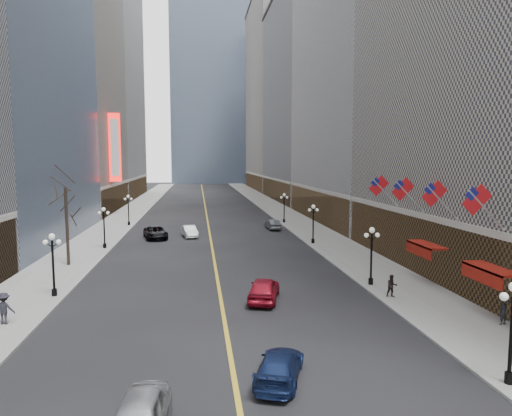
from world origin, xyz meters
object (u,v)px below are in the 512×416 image
object	(u,v)px
streetlamp_east_0	(512,322)
car_nb_far	(156,233)
car_sb_near	(279,366)
car_sb_far	(273,224)
ped_ne_corner	(503,312)
streetlamp_east_2	(313,220)
streetlamp_west_1	(53,258)
streetlamp_east_3	(284,205)
streetlamp_west_2	(104,223)
streetlamp_east_1	(371,250)
car_nb_mid	(190,231)
streetlamp_west_3	(128,207)
car_sb_mid	(264,289)

from	to	relation	value
streetlamp_east_0	car_nb_far	size ratio (longest dim) A/B	0.82
car_sb_near	car_sb_far	bearing A→B (deg)	-80.00
ped_ne_corner	streetlamp_east_2	bearing A→B (deg)	-94.25
streetlamp_west_1	streetlamp_east_3	bearing A→B (deg)	56.75
streetlamp_west_2	ped_ne_corner	xyz separation A→B (m)	(28.05, -27.39, -1.99)
streetlamp_east_1	streetlamp_east_3	size ratio (longest dim) A/B	1.00
streetlamp_east_3	car_sb_far	size ratio (longest dim) A/B	1.05
streetlamp_east_0	streetlamp_east_1	size ratio (longest dim) A/B	1.00
streetlamp_east_2	car_nb_mid	xyz separation A→B (m)	(-14.43, 6.98, -2.17)
streetlamp_east_0	streetlamp_west_3	distance (m)	57.10
car_sb_mid	streetlamp_east_3	bearing A→B (deg)	-88.20
car_sb_far	streetlamp_east_0	bearing A→B (deg)	88.10
streetlamp_west_2	streetlamp_west_3	world-z (taller)	same
car_nb_mid	car_sb_far	size ratio (longest dim) A/B	1.03
streetlamp_west_2	car_sb_far	xyz separation A→B (m)	(20.80, 11.95, -2.19)
car_sb_mid	streetlamp_east_0	bearing A→B (deg)	137.81
streetlamp_east_3	car_sb_mid	xyz separation A→B (m)	(-8.80, -38.52, -2.07)
car_sb_mid	streetlamp_west_1	bearing A→B (deg)	5.01
streetlamp_west_2	streetlamp_east_3	bearing A→B (deg)	37.33
ped_ne_corner	car_sb_near	bearing A→B (deg)	5.05
streetlamp_east_1	car_nb_mid	bearing A→B (deg)	120.01
car_nb_mid	car_nb_far	world-z (taller)	car_nb_far
streetlamp_east_0	streetlamp_east_3	world-z (taller)	same
streetlamp_west_1	car_sb_mid	bearing A→B (deg)	-9.66
streetlamp_east_1	streetlamp_west_1	xyz separation A→B (m)	(-23.60, 0.00, 0.00)
streetlamp_east_3	car_nb_far	distance (m)	22.12
streetlamp_east_0	streetlamp_west_3	world-z (taller)	same
car_sb_far	streetlamp_west_3	bearing A→B (deg)	-21.60
car_sb_far	car_sb_near	bearing A→B (deg)	75.59
streetlamp_east_0	streetlamp_east_3	bearing A→B (deg)	90.00
streetlamp_east_1	streetlamp_east_3	xyz separation A→B (m)	(0.00, 36.00, 0.00)
streetlamp_east_3	streetlamp_east_2	bearing A→B (deg)	-90.00
streetlamp_west_3	car_nb_far	bearing A→B (deg)	-67.05
car_sb_mid	car_nb_far	bearing A→B (deg)	-55.17
streetlamp_east_2	car_sb_far	world-z (taller)	streetlamp_east_2
streetlamp_east_1	streetlamp_west_2	distance (m)	29.68
streetlamp_west_1	streetlamp_east_0	bearing A→B (deg)	-34.14
streetlamp_east_0	streetlamp_west_2	size ratio (longest dim) A/B	1.00
streetlamp_west_3	car_nb_mid	xyz separation A→B (m)	(9.17, -11.02, -2.17)
car_sb_near	ped_ne_corner	world-z (taller)	ped_ne_corner
streetlamp_east_0	car_sb_near	distance (m)	10.22
streetlamp_east_2	car_sb_near	xyz separation A→B (m)	(-9.80, -32.16, -2.25)
streetlamp_east_2	streetlamp_west_3	xyz separation A→B (m)	(-23.60, 18.00, 0.00)
streetlamp_east_1	car_sb_mid	bearing A→B (deg)	-164.03
streetlamp_east_0	car_nb_mid	size ratio (longest dim) A/B	1.02
streetlamp_east_2	ped_ne_corner	distance (m)	27.82
streetlamp_east_3	car_sb_mid	bearing A→B (deg)	-102.87
streetlamp_east_0	streetlamp_east_1	distance (m)	16.00
streetlamp_east_0	car_sb_far	bearing A→B (deg)	93.49
streetlamp_east_2	ped_ne_corner	size ratio (longest dim) A/B	2.96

